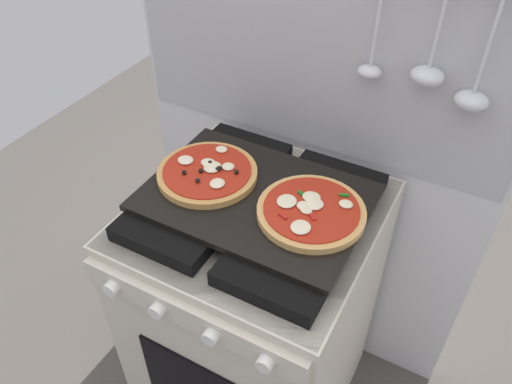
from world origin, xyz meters
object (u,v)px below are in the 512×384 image
object	(u,v)px
stove	(256,310)
pizza_left	(208,173)
baking_tray	(256,198)
pizza_right	(311,211)

from	to	relation	value
stove	pizza_left	distance (m)	0.50
baking_tray	pizza_right	xyz separation A→B (m)	(0.15, 0.00, 0.02)
baking_tray	pizza_left	xyz separation A→B (m)	(-0.14, 0.01, 0.02)
baking_tray	pizza_left	distance (m)	0.15
pizza_left	pizza_right	bearing A→B (deg)	-1.13
stove	pizza_right	distance (m)	0.50
stove	pizza_left	world-z (taller)	pizza_left
baking_tray	pizza_right	distance (m)	0.15
stove	pizza_right	xyz separation A→B (m)	(0.15, 0.00, 0.48)
baking_tray	pizza_left	bearing A→B (deg)	177.63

